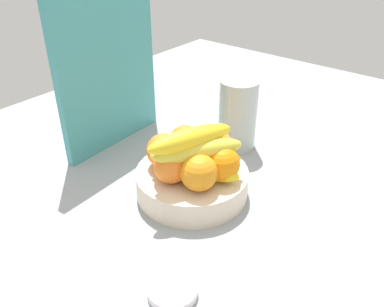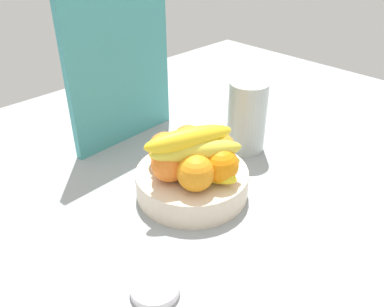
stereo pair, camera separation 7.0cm
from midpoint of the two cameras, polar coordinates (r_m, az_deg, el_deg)
The scene contains 12 objects.
ground_plane at distance 80.51cm, azimuth -1.43°, elevation -7.53°, with size 180.00×140.00×3.00cm, color gray.
fruit_bowl at distance 79.90cm, azimuth -2.51°, elevation -4.15°, with size 22.15×22.15×5.32cm, color beige.
orange_front_left at distance 81.20cm, azimuth -3.37°, elevation 1.59°, with size 6.88×6.88×6.88cm, color orange.
orange_front_right at distance 78.61cm, azimuth -6.55°, elevation 0.33°, with size 6.88×6.88×6.88cm, color orange.
orange_center at distance 74.13cm, azimuth -5.70°, elevation -1.72°, with size 6.88×6.88×6.88cm, color orange.
orange_back_left at distance 71.77cm, azimuth -1.80°, elevation -2.80°, with size 6.88×6.88×6.88cm, color orange.
orange_back_right at distance 74.22cm, azimuth 1.55°, elevation -1.51°, with size 6.88×6.88×6.88cm, color orange.
orange_top_stack at distance 79.17cm, azimuth 0.96°, elevation 0.79°, with size 6.88×6.88×6.88cm, color orange.
banana_bunch at distance 73.61cm, azimuth -2.40°, elevation -0.13°, with size 17.30×17.45×10.60cm.
cutting_board at distance 94.21cm, azimuth -13.93°, elevation 11.26°, with size 28.00×1.80×36.00cm, color teal.
thermos_tumbler at distance 93.59cm, azimuth 4.38°, elevation 5.51°, with size 8.80×8.80×16.61cm, color #AEB9B3.
jar_lid at distance 63.11cm, azimuth -6.12°, elevation -18.86°, with size 7.53×7.53×1.53cm, color white.
Camera 1 is at (-49.73, -38.21, 49.20)cm, focal length 37.59 mm.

